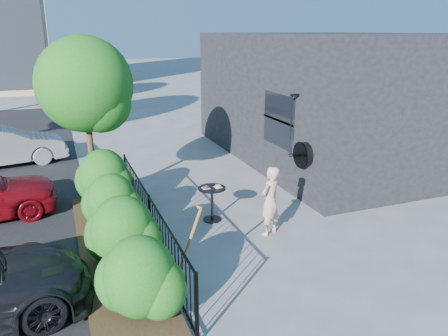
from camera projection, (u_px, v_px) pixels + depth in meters
name	position (u px, v px, depth m)	size (l,w,h in m)	color
ground	(222.00, 234.00, 9.13)	(120.00, 120.00, 0.00)	gray
shop_building	(329.00, 96.00, 14.41)	(6.22, 9.00, 4.00)	black
fence	(150.00, 221.00, 8.44)	(0.05, 6.05, 1.10)	black
planting_bed	(115.00, 251.00, 8.36)	(1.30, 6.00, 0.08)	#382616
shrubs	(117.00, 216.00, 8.29)	(1.10, 5.60, 1.24)	#205C15
patio_tree	(88.00, 90.00, 9.98)	(2.20, 2.20, 3.94)	#3F2B19
cafe_table	(212.00, 198.00, 9.66)	(0.62, 0.62, 0.83)	black
woman	(270.00, 201.00, 8.95)	(0.54, 0.35, 1.47)	#D3A088
shovel	(186.00, 253.00, 7.01)	(0.51, 0.19, 1.49)	brown
car_silver	(2.00, 146.00, 13.60)	(1.32, 3.78, 1.25)	#A2A2A7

